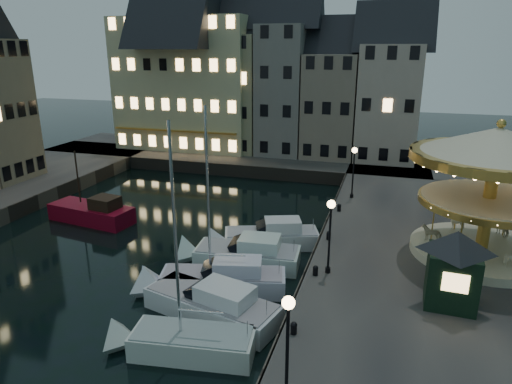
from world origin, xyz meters
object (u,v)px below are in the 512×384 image
(bollard_d, at_px, (339,207))
(motorboat_a, at_px, (181,343))
(ticket_kiosk, at_px, (455,255))
(bollard_c, at_px, (329,235))
(streetlamp_c, at_px, (354,165))
(bollard_a, at_px, (294,327))
(motorboat_d, at_px, (241,255))
(motorboat_c, at_px, (216,280))
(streetlamp_b, at_px, (330,226))
(motorboat_b, at_px, (205,303))
(streetlamp_a, at_px, (288,336))
(bollard_b, at_px, (315,270))
(red_fishing_boat, at_px, (93,213))
(carousel, at_px, (494,168))
(motorboat_e, at_px, (265,238))

(bollard_d, distance_m, motorboat_a, 17.75)
(ticket_kiosk, bearing_deg, bollard_c, 137.91)
(streetlamp_c, distance_m, bollard_d, 4.29)
(bollard_a, xyz_separation_m, motorboat_d, (-5.08, 8.01, -0.96))
(bollard_c, bearing_deg, motorboat_c, -132.03)
(streetlamp_b, distance_m, bollard_d, 10.30)
(motorboat_b, relative_size, ticket_kiosk, 1.93)
(motorboat_b, bearing_deg, streetlamp_a, -47.60)
(motorboat_c, bearing_deg, streetlamp_b, 13.91)
(streetlamp_a, height_order, bollard_c, streetlamp_a)
(bollard_b, xyz_separation_m, motorboat_c, (-5.39, -0.98, -0.93))
(bollard_c, distance_m, bollard_d, 5.50)
(streetlamp_b, distance_m, motorboat_c, 7.02)
(streetlamp_a, distance_m, red_fishing_boat, 24.87)
(motorboat_d, bearing_deg, bollard_b, -26.26)
(streetlamp_b, xyz_separation_m, ticket_kiosk, (6.01, -1.47, -0.19))
(bollard_d, bearing_deg, motorboat_d, -122.45)
(bollard_b, bearing_deg, motorboat_c, -169.66)
(bollard_d, height_order, motorboat_b, motorboat_b)
(bollard_c, bearing_deg, motorboat_d, -153.88)
(carousel, bearing_deg, motorboat_b, -148.25)
(red_fishing_boat, height_order, carousel, carousel)
(motorboat_e, bearing_deg, streetlamp_b, -45.60)
(bollard_a, xyz_separation_m, motorboat_e, (-4.35, 11.05, -0.96))
(bollard_a, xyz_separation_m, bollard_d, (0.00, 16.00, 0.00))
(bollard_a, height_order, carousel, carousel)
(motorboat_d, bearing_deg, motorboat_b, -89.56)
(bollard_a, distance_m, bollard_b, 5.50)
(bollard_a, bearing_deg, motorboat_b, 156.66)
(streetlamp_a, relative_size, bollard_b, 7.32)
(motorboat_a, xyz_separation_m, motorboat_e, (0.52, 12.09, 0.10))
(motorboat_e, bearing_deg, motorboat_b, -94.46)
(streetlamp_b, relative_size, carousel, 0.45)
(red_fishing_boat, relative_size, ticket_kiosk, 1.66)
(bollard_b, distance_m, motorboat_e, 7.11)
(streetlamp_b, bearing_deg, motorboat_d, 160.54)
(streetlamp_a, distance_m, motorboat_e, 16.20)
(bollard_c, xyz_separation_m, bollard_d, (0.00, 5.50, 0.00))
(motorboat_b, bearing_deg, carousel, 31.75)
(motorboat_c, bearing_deg, motorboat_b, -81.37)
(motorboat_a, xyz_separation_m, motorboat_b, (-0.17, 3.21, 0.11))
(streetlamp_a, xyz_separation_m, motorboat_d, (-5.68, 12.01, -3.38))
(bollard_b, xyz_separation_m, carousel, (8.95, 5.33, 5.00))
(streetlamp_b, relative_size, motorboat_a, 0.39)
(streetlamp_a, bearing_deg, carousel, 60.62)
(bollard_a, relative_size, motorboat_a, 0.05)
(red_fishing_boat, distance_m, carousel, 28.04)
(streetlamp_c, distance_m, bollard_b, 14.22)
(bollard_b, height_order, motorboat_d, motorboat_d)
(streetlamp_b, relative_size, motorboat_c, 0.39)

